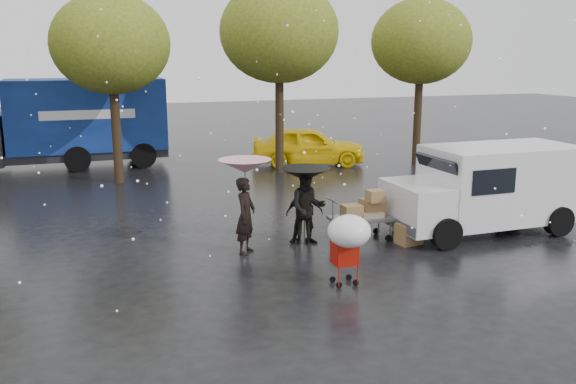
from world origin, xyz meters
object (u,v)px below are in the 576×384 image
object	(u,v)px
yellow_taxi	(308,146)
shopping_cart	(348,235)
vendor_cart	(364,211)
blue_truck	(66,124)
person_black	(304,213)
person_pink	(246,216)
white_van	(488,187)

from	to	relation	value
yellow_taxi	shopping_cart	bearing A→B (deg)	178.13
vendor_cart	shopping_cart	distance (m)	3.19
shopping_cart	blue_truck	xyz separation A→B (m)	(-5.16, 15.47, 0.69)
blue_truck	vendor_cart	bearing A→B (deg)	-61.86
person_black	vendor_cart	world-z (taller)	person_black
shopping_cart	yellow_taxi	bearing A→B (deg)	72.08
person_pink	white_van	size ratio (longest dim) A/B	0.36
person_black	white_van	distance (m)	4.82
blue_truck	yellow_taxi	size ratio (longest dim) A/B	1.79
person_pink	yellow_taxi	world-z (taller)	person_pink
person_pink	yellow_taxi	distance (m)	11.48
white_van	yellow_taxi	size ratio (longest dim) A/B	1.06
white_van	blue_truck	xyz separation A→B (m)	(-10.13, 13.14, 0.60)
person_pink	blue_truck	distance (m)	13.37
white_van	yellow_taxi	world-z (taller)	white_van
person_pink	shopping_cart	bearing A→B (deg)	-117.04
person_black	blue_truck	bearing A→B (deg)	-54.69
person_black	person_pink	bearing A→B (deg)	20.34
person_black	yellow_taxi	xyz separation A→B (m)	(3.94, 9.89, 0.03)
shopping_cart	white_van	world-z (taller)	white_van
blue_truck	shopping_cart	bearing A→B (deg)	-71.56
person_black	yellow_taxi	bearing A→B (deg)	-99.50
person_pink	person_black	size ratio (longest dim) A/B	1.16
vendor_cart	yellow_taxi	size ratio (longest dim) A/B	0.33
shopping_cart	blue_truck	bearing A→B (deg)	108.44
white_van	blue_truck	bearing A→B (deg)	127.63
yellow_taxi	person_black	bearing A→B (deg)	174.35
blue_truck	person_pink	bearing A→B (deg)	-73.25
white_van	yellow_taxi	xyz separation A→B (m)	(-0.83, 10.47, -0.37)
shopping_cart	yellow_taxi	xyz separation A→B (m)	(4.14, 12.80, -0.28)
yellow_taxi	vendor_cart	bearing A→B (deg)	-177.62
person_black	yellow_taxi	world-z (taller)	yellow_taxi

